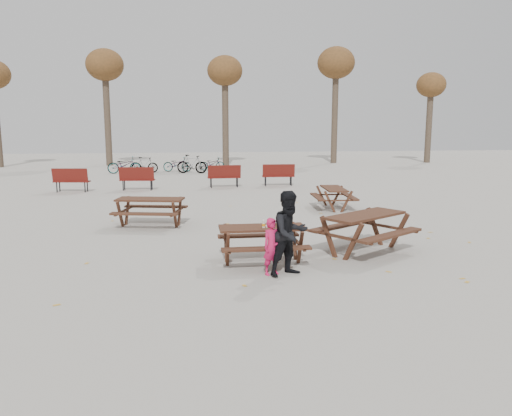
{
  "coord_description": "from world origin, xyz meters",
  "views": [
    {
      "loc": [
        -1.47,
        -10.11,
        2.92
      ],
      "look_at": [
        0.0,
        1.0,
        1.0
      ],
      "focal_mm": 35.0,
      "sensor_mm": 36.0,
      "label": 1
    }
  ],
  "objects": [
    {
      "name": "adult",
      "position": [
        0.4,
        -0.93,
        0.82
      ],
      "size": [
        1.0,
        0.91,
        1.65
      ],
      "primitive_type": "imported",
      "rotation": [
        0.0,
        0.0,
        0.46
      ],
      "color": "black",
      "rests_on": "ground"
    },
    {
      "name": "bicycle_row",
      "position": [
        -2.82,
        19.92,
        0.48
      ],
      "size": [
        6.94,
        2.7,
        1.08
      ],
      "color": "black",
      "rests_on": "ground"
    },
    {
      "name": "tree_row",
      "position": [
        0.9,
        25.15,
        6.19
      ],
      "size": [
        32.17,
        3.52,
        8.26
      ],
      "color": "#382B21",
      "rests_on": "ground"
    },
    {
      "name": "bread_roll",
      "position": [
        0.15,
        -0.07,
        0.83
      ],
      "size": [
        0.14,
        0.06,
        0.05
      ],
      "primitive_type": "ellipsoid",
      "color": "tan",
      "rests_on": "food_tray"
    },
    {
      "name": "food_tray",
      "position": [
        0.15,
        -0.07,
        0.79
      ],
      "size": [
        0.18,
        0.11,
        0.03
      ],
      "primitive_type": "cube",
      "color": "silver",
      "rests_on": "main_picnic_table"
    },
    {
      "name": "picnic_table_north",
      "position": [
        -2.62,
        4.15,
        0.4
      ],
      "size": [
        2.13,
        1.84,
        0.8
      ],
      "primitive_type": null,
      "rotation": [
        0.0,
        0.0,
        -0.2
      ],
      "color": "#321A12",
      "rests_on": "ground"
    },
    {
      "name": "fallen_leaves",
      "position": [
        0.5,
        2.5,
        0.0
      ],
      "size": [
        11.0,
        11.0,
        0.01
      ],
      "primitive_type": null,
      "color": "gold",
      "rests_on": "ground"
    },
    {
      "name": "picnic_table_east",
      "position": [
        2.44,
        0.55,
        0.44
      ],
      "size": [
        2.62,
        2.51,
        0.88
      ],
      "primitive_type": null,
      "rotation": [
        0.0,
        0.0,
        0.59
      ],
      "color": "#321A12",
      "rests_on": "ground"
    },
    {
      "name": "soda_bottle",
      "position": [
        0.01,
        -0.11,
        0.85
      ],
      "size": [
        0.07,
        0.07,
        0.17
      ],
      "color": "silver",
      "rests_on": "main_picnic_table"
    },
    {
      "name": "ground",
      "position": [
        0.0,
        0.0,
        0.0
      ],
      "size": [
        80.0,
        80.0,
        0.0
      ],
      "primitive_type": "plane",
      "color": "gray",
      "rests_on": "ground"
    },
    {
      "name": "picnic_table_far",
      "position": [
        3.39,
        6.3,
        0.36
      ],
      "size": [
        1.46,
        1.77,
        0.72
      ],
      "primitive_type": null,
      "rotation": [
        0.0,
        0.0,
        1.5
      ],
      "color": "#321A12",
      "rests_on": "ground"
    },
    {
      "name": "child",
      "position": [
        0.07,
        -0.85,
        0.56
      ],
      "size": [
        0.48,
        0.41,
        1.12
      ],
      "primitive_type": "imported",
      "rotation": [
        0.0,
        0.0,
        0.44
      ],
      "color": "#C4184C",
      "rests_on": "ground"
    },
    {
      "name": "park_bench_row",
      "position": [
        -1.9,
        12.33,
        0.52
      ],
      "size": [
        10.69,
        1.56,
        1.03
      ],
      "color": "maroon",
      "rests_on": "ground"
    },
    {
      "name": "main_picnic_table",
      "position": [
        0.0,
        0.0,
        0.59
      ],
      "size": [
        1.8,
        1.45,
        0.78
      ],
      "color": "#321A12",
      "rests_on": "ground"
    }
  ]
}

